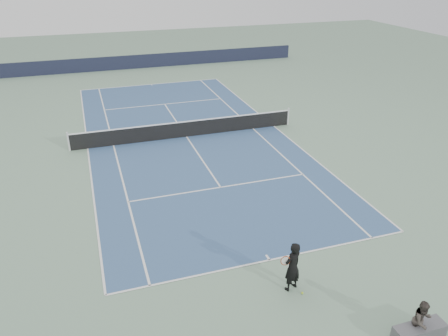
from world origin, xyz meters
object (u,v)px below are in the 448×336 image
object	(u,v)px
tennis_ball	(302,293)
spectator_bench	(420,326)
tennis_player	(292,267)
tennis_net	(186,129)

from	to	relation	value
tennis_ball	spectator_bench	distance (m)	3.38
tennis_player	spectator_bench	bearing A→B (deg)	-50.44
tennis_player	spectator_bench	xyz separation A→B (m)	(2.40, -2.90, -0.40)
tennis_net	spectator_bench	distance (m)	16.45
tennis_net	spectator_bench	size ratio (longest dim) A/B	8.52
tennis_ball	spectator_bench	world-z (taller)	spectator_bench
tennis_player	tennis_ball	xyz separation A→B (m)	(0.23, -0.34, -0.82)
tennis_net	tennis_ball	distance (m)	13.72
tennis_player	tennis_net	bearing A→B (deg)	90.29
tennis_player	tennis_ball	distance (m)	0.92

